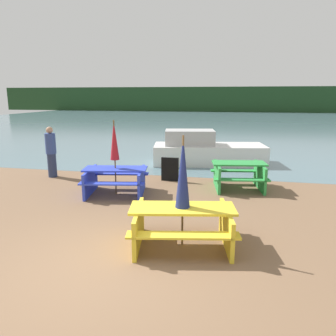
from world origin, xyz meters
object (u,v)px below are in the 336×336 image
object	(u,v)px
boat	(205,151)
person	(51,152)
umbrella_crimson	(114,141)
umbrella_navy	(183,173)
picnic_table_green	(239,173)
picnic_table_blue	(116,178)
signboard	(170,169)
picnic_table_yellow	(182,222)

from	to	relation	value
boat	person	size ratio (longest dim) A/B	2.73
umbrella_crimson	umbrella_navy	bearing A→B (deg)	-49.86
picnic_table_green	person	bearing A→B (deg)	178.34
umbrella_navy	person	size ratio (longest dim) A/B	1.20
picnic_table_blue	person	bearing A→B (deg)	152.99
picnic_table_green	umbrella_crimson	xyz separation A→B (m)	(-3.30, -1.24, 1.02)
boat	umbrella_navy	bearing A→B (deg)	-98.02
signboard	boat	bearing A→B (deg)	74.06
picnic_table_blue	person	distance (m)	3.13
picnic_table_green	person	world-z (taller)	person
umbrella_crimson	person	world-z (taller)	umbrella_crimson
umbrella_crimson	signboard	xyz separation A→B (m)	(1.17, 1.71, -1.10)
signboard	umbrella_navy	bearing A→B (deg)	-75.68
picnic_table_green	boat	world-z (taller)	boat
picnic_table_yellow	picnic_table_blue	xyz separation A→B (m)	(-2.30, 2.73, 0.00)
picnic_table_yellow	umbrella_navy	world-z (taller)	umbrella_navy
picnic_table_yellow	umbrella_navy	size ratio (longest dim) A/B	1.04
umbrella_navy	person	world-z (taller)	umbrella_navy
person	picnic_table_green	bearing A→B (deg)	-1.66
umbrella_crimson	signboard	distance (m)	2.35
picnic_table_green	umbrella_crimson	size ratio (longest dim) A/B	0.84
boat	person	distance (m)	5.78
umbrella_crimson	boat	bearing A→B (deg)	66.62
umbrella_crimson	signboard	bearing A→B (deg)	55.61
boat	person	bearing A→B (deg)	-156.22
picnic_table_yellow	picnic_table_green	world-z (taller)	picnic_table_green
picnic_table_yellow	boat	size ratio (longest dim) A/B	0.46
picnic_table_blue	umbrella_navy	size ratio (longest dim) A/B	0.95
picnic_table_yellow	signboard	xyz separation A→B (m)	(-1.13, 4.44, -0.07)
picnic_table_yellow	signboard	bearing A→B (deg)	104.32
picnic_table_yellow	person	xyz separation A→B (m)	(-5.07, 4.14, 0.39)
signboard	picnic_table_green	bearing A→B (deg)	-12.54
signboard	picnic_table_yellow	bearing A→B (deg)	-75.68
person	umbrella_navy	bearing A→B (deg)	-39.24
picnic_table_blue	person	world-z (taller)	person
umbrella_navy	person	xyz separation A→B (m)	(-5.07, 4.14, -0.51)
picnic_table_yellow	picnic_table_green	xyz separation A→B (m)	(0.99, 3.97, 0.01)
picnic_table_green	person	distance (m)	6.08
picnic_table_green	umbrella_navy	world-z (taller)	umbrella_navy
picnic_table_blue	boat	distance (m)	5.06
umbrella_navy	picnic_table_blue	bearing A→B (deg)	130.14
picnic_table_blue	picnic_table_green	xyz separation A→B (m)	(3.30, 1.24, 0.01)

